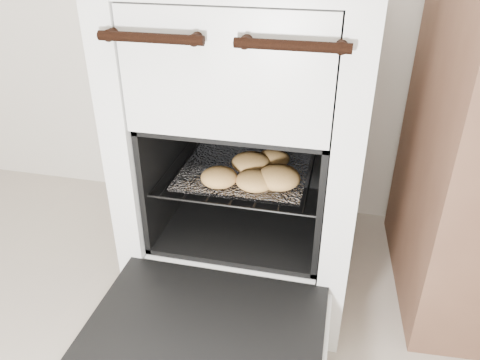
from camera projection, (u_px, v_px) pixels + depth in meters
The scene contains 5 objects.
stove at pixel (252, 141), 1.27m from camera, with size 0.57×0.63×0.87m.
oven_door at pixel (203, 337), 0.97m from camera, with size 0.51×0.40×0.04m.
oven_rack at pixel (246, 169), 1.24m from camera, with size 0.41×0.40×0.01m.
foil_sheet at pixel (245, 170), 1.22m from camera, with size 0.32×0.28×0.01m, color silver.
baked_rolls at pixel (257, 172), 1.16m from camera, with size 0.25×0.25×0.05m.
Camera 1 is at (0.35, 0.05, 0.95)m, focal length 35.00 mm.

